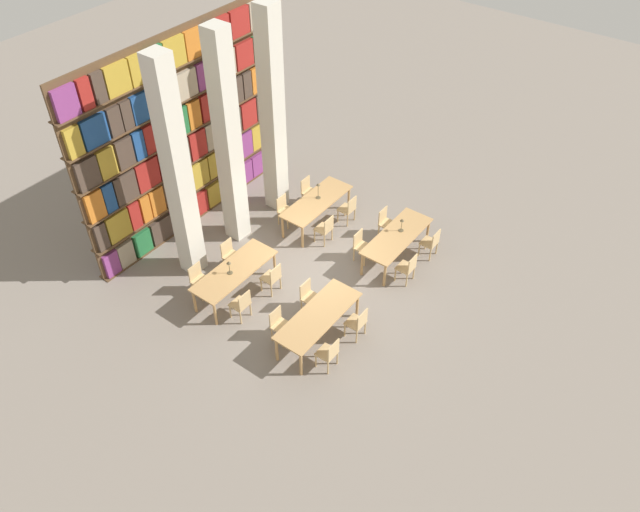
{
  "coord_description": "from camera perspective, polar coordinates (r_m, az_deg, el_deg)",
  "views": [
    {
      "loc": [
        -9.46,
        -7.21,
        11.4
      ],
      "look_at": [
        0.0,
        -0.13,
        0.7
      ],
      "focal_mm": 35.0,
      "sensor_mm": 36.0,
      "label": 1
    }
  ],
  "objects": [
    {
      "name": "ground_plane",
      "position": [
        16.47,
        -0.36,
        -1.63
      ],
      "size": [
        40.0,
        40.0,
        0.0
      ],
      "primitive_type": "plane",
      "color": "gray"
    },
    {
      "name": "bookshelf_bank",
      "position": [
        17.25,
        -12.07,
        10.82
      ],
      "size": [
        7.04,
        0.35,
        5.5
      ],
      "color": "brown",
      "rests_on": "ground_plane"
    },
    {
      "name": "pillar_left",
      "position": [
        15.16,
        -12.92,
        7.34
      ],
      "size": [
        0.51,
        0.51,
        6.0
      ],
      "color": "beige",
      "rests_on": "ground_plane"
    },
    {
      "name": "pillar_center",
      "position": [
        16.11,
        -8.42,
        10.26
      ],
      "size": [
        0.51,
        0.51,
        6.0
      ],
      "color": "beige",
      "rests_on": "ground_plane"
    },
    {
      "name": "pillar_right",
      "position": [
        17.18,
        -4.38,
        12.78
      ],
      "size": [
        0.51,
        0.51,
        6.0
      ],
      "color": "beige",
      "rests_on": "ground_plane"
    },
    {
      "name": "reading_table_0",
      "position": [
        14.45,
        -0.15,
        -5.61
      ],
      "size": [
        2.37,
        0.86,
        0.78
      ],
      "color": "tan",
      "rests_on": "ground_plane"
    },
    {
      "name": "chair_0",
      "position": [
        14.05,
        0.83,
        -8.86
      ],
      "size": [
        0.42,
        0.4,
        0.88
      ],
      "color": "tan",
      "rests_on": "ground_plane"
    },
    {
      "name": "chair_1",
      "position": [
        14.64,
        -3.72,
        -6.23
      ],
      "size": [
        0.42,
        0.4,
        0.88
      ],
      "rotation": [
        0.0,
        0.0,
        3.14
      ],
      "color": "tan",
      "rests_on": "ground_plane"
    },
    {
      "name": "chair_2",
      "position": [
        14.67,
        3.46,
        -6.09
      ],
      "size": [
        0.42,
        0.4,
        0.88
      ],
      "color": "tan",
      "rests_on": "ground_plane"
    },
    {
      "name": "chair_3",
      "position": [
        15.23,
        -0.99,
        -3.69
      ],
      "size": [
        0.42,
        0.4,
        0.88
      ],
      "rotation": [
        0.0,
        0.0,
        3.14
      ],
      "color": "tan",
      "rests_on": "ground_plane"
    },
    {
      "name": "reading_table_1",
      "position": [
        16.61,
        7.04,
        1.68
      ],
      "size": [
        2.37,
        0.86,
        0.78
      ],
      "color": "tan",
      "rests_on": "ground_plane"
    },
    {
      "name": "chair_4",
      "position": [
        16.11,
        8.02,
        -1.03
      ],
      "size": [
        0.42,
        0.4,
        0.88
      ],
      "color": "tan",
      "rests_on": "ground_plane"
    },
    {
      "name": "chair_5",
      "position": [
        16.63,
        3.8,
        0.98
      ],
      "size": [
        0.42,
        0.4,
        0.88
      ],
      "rotation": [
        0.0,
        0.0,
        3.14
      ],
      "color": "tan",
      "rests_on": "ground_plane"
    },
    {
      "name": "chair_6",
      "position": [
        16.95,
        10.13,
        1.24
      ],
      "size": [
        0.42,
        0.4,
        0.88
      ],
      "color": "tan",
      "rests_on": "ground_plane"
    },
    {
      "name": "chair_7",
      "position": [
        17.43,
        6.05,
        3.1
      ],
      "size": [
        0.42,
        0.4,
        0.88
      ],
      "rotation": [
        0.0,
        0.0,
        3.14
      ],
      "color": "tan",
      "rests_on": "ground_plane"
    },
    {
      "name": "desk_lamp_0",
      "position": [
        16.55,
        7.49,
        3.02
      ],
      "size": [
        0.14,
        0.14,
        0.4
      ],
      "color": "brown",
      "rests_on": "reading_table_1"
    },
    {
      "name": "reading_table_2",
      "position": [
        15.65,
        -7.82,
        -1.47
      ],
      "size": [
        2.37,
        0.86,
        0.78
      ],
      "color": "tan",
      "rests_on": "ground_plane"
    },
    {
      "name": "chair_8",
      "position": [
        15.16,
        -7.19,
        -4.37
      ],
      "size": [
        0.42,
        0.4,
        0.88
      ],
      "color": "tan",
      "rests_on": "ground_plane"
    },
    {
      "name": "chair_9",
      "position": [
        15.93,
        -10.99,
        -2.09
      ],
      "size": [
        0.42,
        0.4,
        0.88
      ],
      "rotation": [
        0.0,
        0.0,
        3.14
      ],
      "color": "tan",
      "rests_on": "ground_plane"
    },
    {
      "name": "chair_10",
      "position": [
        15.73,
        -4.38,
        -1.96
      ],
      "size": [
        0.42,
        0.4,
        0.88
      ],
      "color": "tan",
      "rests_on": "ground_plane"
    },
    {
      "name": "chair_11",
      "position": [
        16.48,
        -8.19,
        0.13
      ],
      "size": [
        0.42,
        0.4,
        0.88
      ],
      "rotation": [
        0.0,
        0.0,
        3.14
      ],
      "color": "tan",
      "rests_on": "ground_plane"
    },
    {
      "name": "desk_lamp_1",
      "position": [
        15.35,
        -8.32,
        -0.85
      ],
      "size": [
        0.14,
        0.14,
        0.39
      ],
      "color": "brown",
      "rests_on": "reading_table_2"
    },
    {
      "name": "reading_table_3",
      "position": [
        17.67,
        -0.31,
        4.89
      ],
      "size": [
        2.37,
        0.86,
        0.78
      ],
      "color": "tan",
      "rests_on": "ground_plane"
    },
    {
      "name": "chair_12",
      "position": [
        17.12,
        0.48,
        2.53
      ],
      "size": [
        0.42,
        0.4,
        0.88
      ],
      "color": "tan",
      "rests_on": "ground_plane"
    },
    {
      "name": "chair_13",
      "position": [
        17.82,
        -3.23,
        4.28
      ],
      "size": [
        0.42,
        0.4,
        0.88
      ],
      "rotation": [
        0.0,
        0.0,
        3.14
      ],
      "color": "tan",
      "rests_on": "ground_plane"
    },
    {
      "name": "chair_14",
      "position": [
        17.83,
        2.61,
        4.35
      ],
      "size": [
        0.42,
        0.4,
        0.88
      ],
      "color": "tan",
      "rests_on": "ground_plane"
    },
    {
      "name": "chair_15",
      "position": [
        18.5,
        -1.04,
        5.98
      ],
      "size": [
        0.42,
        0.4,
        0.88
      ],
      "rotation": [
        0.0,
        0.0,
        3.14
      ],
      "color": "tan",
      "rests_on": "ground_plane"
    },
    {
      "name": "desk_lamp_2",
      "position": [
        17.52,
        -0.17,
        6.23
      ],
      "size": [
        0.14,
        0.14,
        0.5
      ],
      "color": "brown",
      "rests_on": "reading_table_3"
    }
  ]
}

